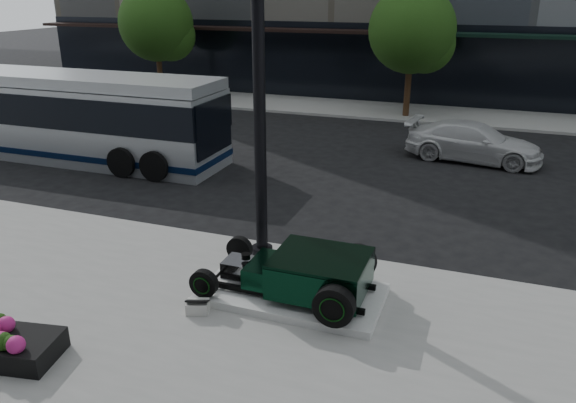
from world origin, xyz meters
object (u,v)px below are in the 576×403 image
(transit_bus, at_px, (60,115))
(hot_rod, at_px, (309,273))
(flower_planter, at_px, (1,345))
(white_sedan, at_px, (474,142))
(lamppost, at_px, (259,79))

(transit_bus, bearing_deg, hot_rod, -30.33)
(flower_planter, height_order, white_sedan, white_sedan)
(lamppost, bearing_deg, hot_rod, -43.09)
(transit_bus, bearing_deg, flower_planter, -53.75)
(lamppost, xyz_separation_m, white_sedan, (3.90, 9.60, -3.30))
(hot_rod, bearing_deg, white_sedan, 78.06)
(flower_planter, relative_size, transit_bus, 0.16)
(hot_rod, height_order, flower_planter, hot_rod)
(lamppost, height_order, flower_planter, lamppost)
(lamppost, xyz_separation_m, flower_planter, (-2.49, -4.78, -3.62))
(flower_planter, bearing_deg, lamppost, 62.49)
(hot_rod, height_order, white_sedan, white_sedan)
(flower_planter, relative_size, white_sedan, 0.43)
(transit_bus, bearing_deg, white_sedan, 17.87)
(hot_rod, bearing_deg, transit_bus, 149.67)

